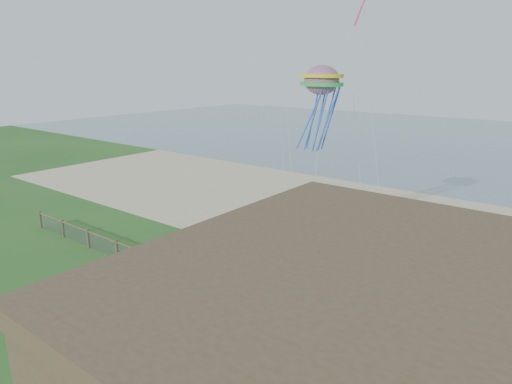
% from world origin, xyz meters
% --- Properties ---
extents(ground, '(160.00, 160.00, 0.00)m').
position_xyz_m(ground, '(0.00, 0.00, 0.00)').
color(ground, '#20511C').
rests_on(ground, ground).
extents(sand_beach, '(72.00, 20.00, 0.02)m').
position_xyz_m(sand_beach, '(0.00, 22.00, 0.00)').
color(sand_beach, '#C8B590').
rests_on(sand_beach, ground).
extents(ocean, '(160.00, 68.00, 0.02)m').
position_xyz_m(ocean, '(0.00, 66.00, 0.00)').
color(ocean, slate).
rests_on(ocean, ground).
extents(chainlink_fence, '(36.20, 0.20, 1.25)m').
position_xyz_m(chainlink_fence, '(0.00, 6.00, 0.55)').
color(chainlink_fence, brown).
rests_on(chainlink_fence, ground).
extents(picnic_table, '(2.47, 2.16, 0.87)m').
position_xyz_m(picnic_table, '(4.56, 4.08, 0.44)').
color(picnic_table, brown).
rests_on(picnic_table, ground).
extents(octopus_kite, '(3.47, 3.04, 5.96)m').
position_xyz_m(octopus_kite, '(-1.60, 16.52, 8.80)').
color(octopus_kite, '#FF5228').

